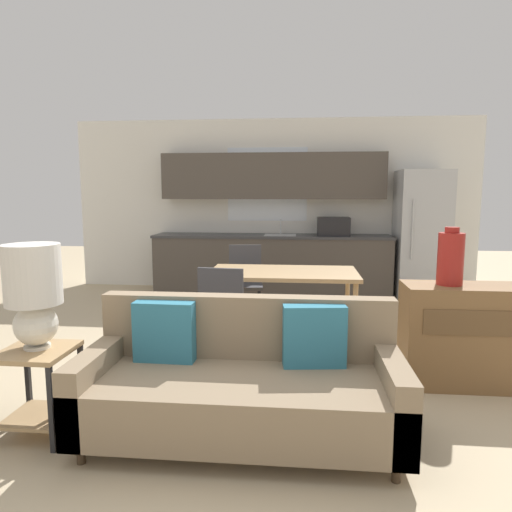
{
  "coord_description": "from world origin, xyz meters",
  "views": [
    {
      "loc": [
        0.43,
        -2.73,
        1.53
      ],
      "look_at": [
        0.02,
        1.5,
        0.95
      ],
      "focal_mm": 32.0,
      "sensor_mm": 36.0,
      "label": 1
    }
  ],
  "objects_px": {
    "dining_table": "(283,277)",
    "credenza": "(467,335)",
    "vase": "(451,258)",
    "table_lamp": "(34,290)",
    "dining_chair_near_left": "(224,311)",
    "dining_chair_far_left": "(245,279)",
    "side_table": "(38,378)",
    "couch": "(242,384)",
    "refrigerator": "(421,234)"
  },
  "relations": [
    {
      "from": "table_lamp",
      "to": "dining_chair_near_left",
      "type": "bearing_deg",
      "value": 52.12
    },
    {
      "from": "refrigerator",
      "to": "table_lamp",
      "type": "height_order",
      "value": "refrigerator"
    },
    {
      "from": "table_lamp",
      "to": "credenza",
      "type": "distance_m",
      "value": 3.2
    },
    {
      "from": "refrigerator",
      "to": "dining_chair_near_left",
      "type": "relative_size",
      "value": 2.07
    },
    {
      "from": "dining_chair_near_left",
      "to": "dining_chair_far_left",
      "type": "xyz_separation_m",
      "value": [
        -0.0,
        1.55,
        0.0
      ]
    },
    {
      "from": "dining_table",
      "to": "table_lamp",
      "type": "bearing_deg",
      "value": -126.34
    },
    {
      "from": "dining_table",
      "to": "side_table",
      "type": "bearing_deg",
      "value": -125.86
    },
    {
      "from": "dining_chair_near_left",
      "to": "couch",
      "type": "bearing_deg",
      "value": 110.41
    },
    {
      "from": "dining_table",
      "to": "dining_chair_far_left",
      "type": "distance_m",
      "value": 0.96
    },
    {
      "from": "couch",
      "to": "table_lamp",
      "type": "xyz_separation_m",
      "value": [
        -1.29,
        -0.1,
        0.6
      ]
    },
    {
      "from": "refrigerator",
      "to": "credenza",
      "type": "xyz_separation_m",
      "value": [
        -0.46,
        -3.3,
        -0.53
      ]
    },
    {
      "from": "table_lamp",
      "to": "side_table",
      "type": "bearing_deg",
      "value": -77.64
    },
    {
      "from": "dining_chair_near_left",
      "to": "credenza",
      "type": "bearing_deg",
      "value": 179.0
    },
    {
      "from": "vase",
      "to": "dining_chair_far_left",
      "type": "bearing_deg",
      "value": 136.12
    },
    {
      "from": "refrigerator",
      "to": "side_table",
      "type": "distance_m",
      "value": 5.58
    },
    {
      "from": "side_table",
      "to": "dining_chair_far_left",
      "type": "relative_size",
      "value": 0.62
    },
    {
      "from": "couch",
      "to": "dining_chair_far_left",
      "type": "relative_size",
      "value": 2.17
    },
    {
      "from": "refrigerator",
      "to": "side_table",
      "type": "bearing_deg",
      "value": -128.28
    },
    {
      "from": "vase",
      "to": "dining_table",
      "type": "bearing_deg",
      "value": 144.44
    },
    {
      "from": "table_lamp",
      "to": "vase",
      "type": "distance_m",
      "value": 3.02
    },
    {
      "from": "credenza",
      "to": "table_lamp",
      "type": "bearing_deg",
      "value": -160.92
    },
    {
      "from": "credenza",
      "to": "vase",
      "type": "relative_size",
      "value": 2.19
    },
    {
      "from": "dining_table",
      "to": "dining_chair_near_left",
      "type": "xyz_separation_m",
      "value": [
        -0.49,
        -0.74,
        -0.18
      ]
    },
    {
      "from": "vase",
      "to": "dining_chair_far_left",
      "type": "height_order",
      "value": "vase"
    },
    {
      "from": "table_lamp",
      "to": "credenza",
      "type": "xyz_separation_m",
      "value": [
        2.99,
        1.03,
        -0.53
      ]
    },
    {
      "from": "vase",
      "to": "refrigerator",
      "type": "bearing_deg",
      "value": 79.41
    },
    {
      "from": "couch",
      "to": "table_lamp",
      "type": "relative_size",
      "value": 2.97
    },
    {
      "from": "table_lamp",
      "to": "dining_chair_far_left",
      "type": "bearing_deg",
      "value": 70.75
    },
    {
      "from": "vase",
      "to": "credenza",
      "type": "bearing_deg",
      "value": -5.11
    },
    {
      "from": "dining_table",
      "to": "side_table",
      "type": "distance_m",
      "value": 2.53
    },
    {
      "from": "table_lamp",
      "to": "dining_chair_near_left",
      "type": "relative_size",
      "value": 0.73
    },
    {
      "from": "side_table",
      "to": "dining_chair_near_left",
      "type": "relative_size",
      "value": 0.62
    },
    {
      "from": "refrigerator",
      "to": "table_lamp",
      "type": "distance_m",
      "value": 5.53
    },
    {
      "from": "refrigerator",
      "to": "couch",
      "type": "height_order",
      "value": "refrigerator"
    },
    {
      "from": "side_table",
      "to": "credenza",
      "type": "bearing_deg",
      "value": 19.58
    },
    {
      "from": "side_table",
      "to": "table_lamp",
      "type": "xyz_separation_m",
      "value": [
        -0.01,
        0.03,
        0.56
      ]
    },
    {
      "from": "couch",
      "to": "dining_chair_near_left",
      "type": "relative_size",
      "value": 2.17
    },
    {
      "from": "table_lamp",
      "to": "dining_chair_far_left",
      "type": "height_order",
      "value": "table_lamp"
    },
    {
      "from": "vase",
      "to": "table_lamp",
      "type": "bearing_deg",
      "value": -159.71
    },
    {
      "from": "side_table",
      "to": "vase",
      "type": "relative_size",
      "value": 1.23
    },
    {
      "from": "dining_table",
      "to": "couch",
      "type": "distance_m",
      "value": 1.95
    },
    {
      "from": "vase",
      "to": "dining_chair_far_left",
      "type": "xyz_separation_m",
      "value": [
        -1.84,
        1.77,
        -0.53
      ]
    },
    {
      "from": "couch",
      "to": "side_table",
      "type": "distance_m",
      "value": 1.29
    },
    {
      "from": "dining_table",
      "to": "vase",
      "type": "distance_m",
      "value": 1.7
    },
    {
      "from": "dining_table",
      "to": "vase",
      "type": "xyz_separation_m",
      "value": [
        1.35,
        -0.97,
        0.36
      ]
    },
    {
      "from": "couch",
      "to": "credenza",
      "type": "distance_m",
      "value": 1.93
    },
    {
      "from": "dining_chair_near_left",
      "to": "dining_table",
      "type": "bearing_deg",
      "value": -117.85
    },
    {
      "from": "dining_table",
      "to": "dining_chair_near_left",
      "type": "distance_m",
      "value": 0.91
    },
    {
      "from": "dining_table",
      "to": "credenza",
      "type": "xyz_separation_m",
      "value": [
        1.51,
        -0.98,
        -0.27
      ]
    },
    {
      "from": "couch",
      "to": "vase",
      "type": "distance_m",
      "value": 1.93
    }
  ]
}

